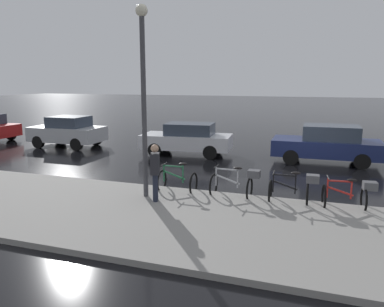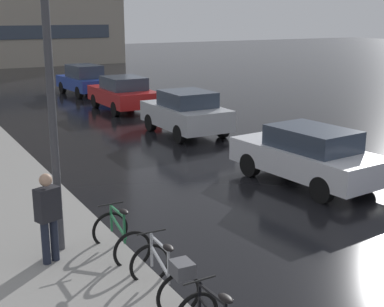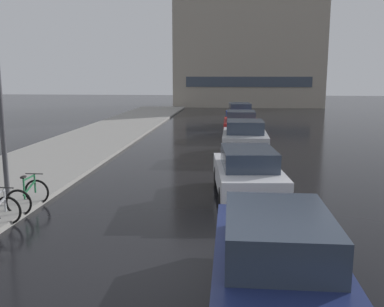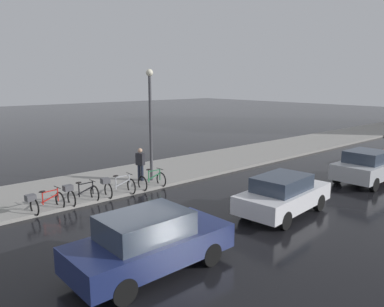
{
  "view_description": "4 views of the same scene",
  "coord_description": "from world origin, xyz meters",
  "px_view_note": "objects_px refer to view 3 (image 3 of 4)",
  "views": [
    {
      "loc": [
        -14.22,
        -0.49,
        3.46
      ],
      "look_at": [
        -1.4,
        3.85,
        0.81
      ],
      "focal_mm": 35.0,
      "sensor_mm": 36.0,
      "label": 1
    },
    {
      "loc": [
        -7.05,
        -4.91,
        4.32
      ],
      "look_at": [
        -1.83,
        4.34,
        1.54
      ],
      "focal_mm": 50.0,
      "sensor_mm": 36.0,
      "label": 2
    },
    {
      "loc": [
        1.69,
        -7.12,
        3.61
      ],
      "look_at": [
        0.55,
        4.73,
        1.41
      ],
      "focal_mm": 40.0,
      "sensor_mm": 36.0,
      "label": 3
    },
    {
      "loc": [
        9.94,
        -6.09,
        4.92
      ],
      "look_at": [
        -2.22,
        4.6,
        1.77
      ],
      "focal_mm": 35.0,
      "sensor_mm": 36.0,
      "label": 4
    }
  ],
  "objects_px": {
    "car_silver": "(245,138)",
    "car_blue": "(240,115)",
    "car_red": "(241,124)",
    "car_navy": "(276,261)",
    "car_white": "(247,172)",
    "bicycle_farthest": "(28,196)"
  },
  "relations": [
    {
      "from": "bicycle_farthest",
      "to": "car_white",
      "type": "height_order",
      "value": "car_white"
    },
    {
      "from": "bicycle_farthest",
      "to": "car_red",
      "type": "relative_size",
      "value": 0.27
    },
    {
      "from": "car_red",
      "to": "car_blue",
      "type": "height_order",
      "value": "car_blue"
    },
    {
      "from": "car_red",
      "to": "bicycle_farthest",
      "type": "bearing_deg",
      "value": -112.47
    },
    {
      "from": "car_navy",
      "to": "car_white",
      "type": "xyz_separation_m",
      "value": [
        -0.23,
        6.19,
        -0.04
      ]
    },
    {
      "from": "car_white",
      "to": "car_red",
      "type": "xyz_separation_m",
      "value": [
        0.01,
        12.6,
        0.01
      ]
    },
    {
      "from": "car_navy",
      "to": "car_red",
      "type": "height_order",
      "value": "car_navy"
    },
    {
      "from": "bicycle_farthest",
      "to": "car_white",
      "type": "xyz_separation_m",
      "value": [
        5.92,
        1.76,
        0.37
      ]
    },
    {
      "from": "car_red",
      "to": "car_blue",
      "type": "distance_m",
      "value": 5.6
    },
    {
      "from": "car_navy",
      "to": "car_blue",
      "type": "height_order",
      "value": "car_blue"
    },
    {
      "from": "car_navy",
      "to": "car_white",
      "type": "distance_m",
      "value": 6.2
    },
    {
      "from": "car_silver",
      "to": "car_blue",
      "type": "xyz_separation_m",
      "value": [
        -0.07,
        11.46,
        0.0
      ]
    },
    {
      "from": "car_white",
      "to": "car_blue",
      "type": "relative_size",
      "value": 1.07
    },
    {
      "from": "car_white",
      "to": "car_silver",
      "type": "relative_size",
      "value": 1.14
    },
    {
      "from": "car_navy",
      "to": "car_red",
      "type": "relative_size",
      "value": 1.06
    },
    {
      "from": "bicycle_farthest",
      "to": "car_blue",
      "type": "height_order",
      "value": "car_blue"
    },
    {
      "from": "car_white",
      "to": "car_silver",
      "type": "height_order",
      "value": "car_silver"
    },
    {
      "from": "car_navy",
      "to": "car_white",
      "type": "height_order",
      "value": "car_navy"
    },
    {
      "from": "bicycle_farthest",
      "to": "car_white",
      "type": "distance_m",
      "value": 6.19
    },
    {
      "from": "bicycle_farthest",
      "to": "car_silver",
      "type": "distance_m",
      "value": 10.41
    },
    {
      "from": "car_white",
      "to": "bicycle_farthest",
      "type": "bearing_deg",
      "value": -163.47
    },
    {
      "from": "car_silver",
      "to": "car_red",
      "type": "relative_size",
      "value": 0.91
    }
  ]
}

